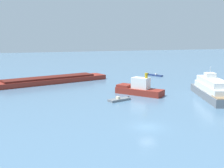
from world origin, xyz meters
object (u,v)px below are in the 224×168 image
object	(u,v)px
tugboat	(139,89)
white_riverboat	(213,90)
cargo_barge	(43,80)
fishing_skiff	(155,75)
small_motorboat	(119,100)

from	to	relation	value
tugboat	white_riverboat	xyz separation A→B (m)	(14.03, -8.89, 0.52)
cargo_barge	fishing_skiff	size ratio (longest dim) A/B	6.68
fishing_skiff	white_riverboat	world-z (taller)	white_riverboat
cargo_barge	tugboat	bearing A→B (deg)	-47.61
small_motorboat	cargo_barge	xyz separation A→B (m)	(-13.76, 27.22, 0.73)
small_motorboat	white_riverboat	xyz separation A→B (m)	(20.69, -4.05, 1.62)
tugboat	small_motorboat	bearing A→B (deg)	-143.98
white_riverboat	fishing_skiff	bearing A→B (deg)	83.70
small_motorboat	white_riverboat	world-z (taller)	white_riverboat
cargo_barge	white_riverboat	distance (m)	46.54
cargo_barge	fishing_skiff	world-z (taller)	cargo_barge
fishing_skiff	white_riverboat	size ratio (longest dim) A/B	0.30
tugboat	white_riverboat	world-z (taller)	white_riverboat
cargo_barge	white_riverboat	bearing A→B (deg)	-42.22
tugboat	cargo_barge	bearing A→B (deg)	132.39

